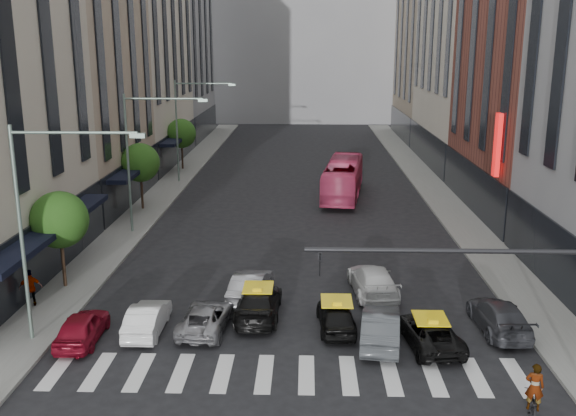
# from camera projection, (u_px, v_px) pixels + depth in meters

# --- Properties ---
(ground) EXTENTS (160.00, 160.00, 0.00)m
(ground) POSITION_uv_depth(u_px,v_px,m) (290.00, 395.00, 22.93)
(ground) COLOR black
(ground) RESTS_ON ground
(sidewalk_left) EXTENTS (3.00, 96.00, 0.15)m
(sidewalk_left) POSITION_uv_depth(u_px,v_px,m) (159.00, 197.00, 52.29)
(sidewalk_left) COLOR slate
(sidewalk_left) RESTS_ON ground
(sidewalk_right) EXTENTS (3.00, 96.00, 0.15)m
(sidewalk_right) POSITION_uv_depth(u_px,v_px,m) (442.00, 199.00, 51.64)
(sidewalk_right) COLOR slate
(sidewalk_right) RESTS_ON ground
(building_left_b) EXTENTS (8.00, 16.00, 24.00)m
(building_left_b) POSITION_uv_depth(u_px,v_px,m) (71.00, 47.00, 47.55)
(building_left_b) COLOR tan
(building_left_b) RESTS_ON ground
(building_left_d) EXTENTS (8.00, 18.00, 30.00)m
(building_left_d) POSITION_uv_depth(u_px,v_px,m) (172.00, 22.00, 82.63)
(building_left_d) COLOR gray
(building_left_d) RESTS_ON ground
(building_right_b) EXTENTS (8.00, 18.00, 26.00)m
(building_right_b) POSITION_uv_depth(u_px,v_px,m) (540.00, 32.00, 45.37)
(building_right_b) COLOR brown
(building_right_b) RESTS_ON ground
(building_right_d) EXTENTS (8.00, 18.00, 28.00)m
(building_right_d) POSITION_uv_depth(u_px,v_px,m) (436.00, 29.00, 81.92)
(building_right_d) COLOR tan
(building_right_d) RESTS_ON ground
(building_far) EXTENTS (30.00, 10.00, 36.00)m
(building_far) POSITION_uv_depth(u_px,v_px,m) (304.00, 6.00, 100.77)
(building_far) COLOR gray
(building_far) RESTS_ON ground
(tree_near) EXTENTS (2.88, 2.88, 4.95)m
(tree_near) POSITION_uv_depth(u_px,v_px,m) (59.00, 220.00, 32.04)
(tree_near) COLOR black
(tree_near) RESTS_ON sidewalk_left
(tree_mid) EXTENTS (2.88, 2.88, 4.95)m
(tree_mid) POSITION_uv_depth(u_px,v_px,m) (140.00, 163.00, 47.54)
(tree_mid) COLOR black
(tree_mid) RESTS_ON sidewalk_left
(tree_far) EXTENTS (2.88, 2.88, 4.95)m
(tree_far) POSITION_uv_depth(u_px,v_px,m) (181.00, 133.00, 63.03)
(tree_far) COLOR black
(tree_far) RESTS_ON sidewalk_left
(streetlamp_near) EXTENTS (5.38, 0.25, 9.00)m
(streetlamp_near) POSITION_uv_depth(u_px,v_px,m) (42.00, 206.00, 25.63)
(streetlamp_near) COLOR gray
(streetlamp_near) RESTS_ON sidewalk_left
(streetlamp_mid) EXTENTS (5.38, 0.25, 9.00)m
(streetlamp_mid) POSITION_uv_depth(u_px,v_px,m) (142.00, 145.00, 41.12)
(streetlamp_mid) COLOR gray
(streetlamp_mid) RESTS_ON sidewalk_left
(streetlamp_far) EXTENTS (5.38, 0.25, 9.00)m
(streetlamp_far) POSITION_uv_depth(u_px,v_px,m) (187.00, 117.00, 56.61)
(streetlamp_far) COLOR gray
(streetlamp_far) RESTS_ON sidewalk_left
(traffic_signal) EXTENTS (10.10, 0.20, 6.00)m
(traffic_signal) POSITION_uv_depth(u_px,v_px,m) (527.00, 291.00, 20.64)
(traffic_signal) COLOR black
(traffic_signal) RESTS_ON ground
(liberty_sign) EXTENTS (0.30, 0.70, 4.00)m
(liberty_sign) POSITION_uv_depth(u_px,v_px,m) (497.00, 145.00, 40.45)
(liberty_sign) COLOR red
(liberty_sign) RESTS_ON ground
(car_red) EXTENTS (1.64, 3.88, 1.31)m
(car_red) POSITION_uv_depth(u_px,v_px,m) (82.00, 327.00, 26.90)
(car_red) COLOR maroon
(car_red) RESTS_ON ground
(car_white_front) EXTENTS (1.39, 3.93, 1.29)m
(car_white_front) POSITION_uv_depth(u_px,v_px,m) (147.00, 318.00, 27.81)
(car_white_front) COLOR white
(car_white_front) RESTS_ON ground
(car_silver) EXTENTS (2.25, 4.33, 1.17)m
(car_silver) POSITION_uv_depth(u_px,v_px,m) (206.00, 317.00, 28.03)
(car_silver) COLOR gray
(car_silver) RESTS_ON ground
(taxi_left) EXTENTS (2.07, 4.92, 1.42)m
(taxi_left) POSITION_uv_depth(u_px,v_px,m) (258.00, 302.00, 29.35)
(taxi_left) COLOR black
(taxi_left) RESTS_ON ground
(taxi_center) EXTENTS (1.78, 3.94, 1.31)m
(taxi_center) POSITION_uv_depth(u_px,v_px,m) (336.00, 315.00, 28.07)
(taxi_center) COLOR black
(taxi_center) RESTS_ON ground
(car_grey_mid) EXTENTS (2.10, 4.58, 1.46)m
(car_grey_mid) POSITION_uv_depth(u_px,v_px,m) (381.00, 327.00, 26.78)
(car_grey_mid) COLOR #3D4144
(car_grey_mid) RESTS_ON ground
(taxi_right) EXTENTS (2.54, 4.52, 1.20)m
(taxi_right) POSITION_uv_depth(u_px,v_px,m) (430.00, 332.00, 26.55)
(taxi_right) COLOR black
(taxi_right) RESTS_ON ground
(car_grey_curb) EXTENTS (2.08, 4.72, 1.35)m
(car_grey_curb) POSITION_uv_depth(u_px,v_px,m) (499.00, 316.00, 27.96)
(car_grey_curb) COLOR #38393E
(car_grey_curb) RESTS_ON ground
(car_row2_left) EXTENTS (2.08, 4.52, 1.44)m
(car_row2_left) POSITION_uv_depth(u_px,v_px,m) (251.00, 286.00, 31.31)
(car_row2_left) COLOR gray
(car_row2_left) RESTS_ON ground
(car_row2_right) EXTENTS (2.49, 5.16, 1.45)m
(car_row2_right) POSITION_uv_depth(u_px,v_px,m) (373.00, 280.00, 32.04)
(car_row2_right) COLOR silver
(car_row2_right) RESTS_ON ground
(bus) EXTENTS (4.04, 11.33, 3.09)m
(bus) POSITION_uv_depth(u_px,v_px,m) (343.00, 178.00, 52.29)
(bus) COLOR #CF3D68
(bus) RESTS_ON ground
(motorcycle) EXTENTS (0.91, 1.63, 0.81)m
(motorcycle) POSITION_uv_depth(u_px,v_px,m) (533.00, 405.00, 21.54)
(motorcycle) COLOR black
(motorcycle) RESTS_ON ground
(rider) EXTENTS (0.70, 0.55, 1.69)m
(rider) POSITION_uv_depth(u_px,v_px,m) (536.00, 372.00, 21.23)
(rider) COLOR gray
(rider) RESTS_ON motorcycle
(pedestrian_far) EXTENTS (1.14, 0.79, 1.79)m
(pedestrian_far) POSITION_uv_depth(u_px,v_px,m) (31.00, 288.00, 30.17)
(pedestrian_far) COLOR gray
(pedestrian_far) RESTS_ON sidewalk_left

